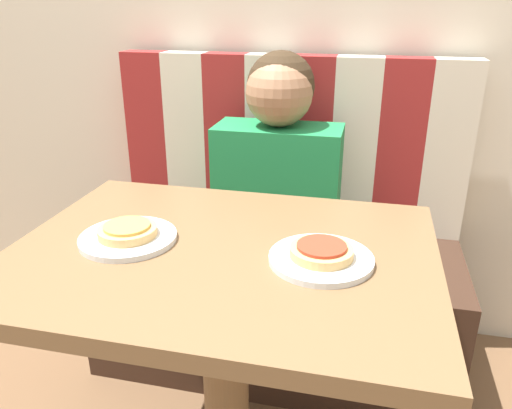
% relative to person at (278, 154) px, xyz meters
% --- Properties ---
extents(booth_seat, '(1.16, 0.50, 0.43)m').
position_rel_person_xyz_m(booth_seat, '(0.00, -0.00, -0.52)').
color(booth_seat, '#382319').
rests_on(booth_seat, ground_plane).
extents(booth_backrest, '(1.16, 0.08, 0.57)m').
position_rel_person_xyz_m(booth_backrest, '(-0.00, 0.20, -0.02)').
color(booth_backrest, maroon).
rests_on(booth_backrest, booth_seat).
extents(dining_table, '(0.83, 0.63, 0.71)m').
position_rel_person_xyz_m(dining_table, '(0.00, -0.59, -0.14)').
color(dining_table, brown).
rests_on(dining_table, ground_plane).
extents(person, '(0.38, 0.22, 0.60)m').
position_rel_person_xyz_m(person, '(0.00, 0.00, 0.00)').
color(person, '#1E8447').
rests_on(person, booth_seat).
extents(plate_left, '(0.20, 0.20, 0.01)m').
position_rel_person_xyz_m(plate_left, '(-0.19, -0.60, -0.02)').
color(plate_left, white).
rests_on(plate_left, dining_table).
extents(plate_right, '(0.20, 0.20, 0.01)m').
position_rel_person_xyz_m(plate_right, '(0.19, -0.60, -0.02)').
color(plate_right, white).
rests_on(plate_right, dining_table).
extents(pizza_left, '(0.12, 0.12, 0.02)m').
position_rel_person_xyz_m(pizza_left, '(-0.19, -0.60, 0.00)').
color(pizza_left, tan).
rests_on(pizza_left, plate_left).
extents(pizza_right, '(0.12, 0.12, 0.02)m').
position_rel_person_xyz_m(pizza_right, '(0.19, -0.60, 0.00)').
color(pizza_right, tan).
rests_on(pizza_right, plate_right).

